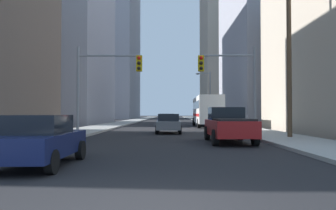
% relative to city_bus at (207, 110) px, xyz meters
% --- Properties ---
extents(sidewalk_left, '(3.68, 160.00, 0.15)m').
position_rel_city_bus_xyz_m(sidewalk_left, '(-11.54, 17.57, -1.85)').
color(sidewalk_left, '#9E9E99').
rests_on(sidewalk_left, ground).
extents(sidewalk_right, '(3.68, 160.00, 0.15)m').
position_rel_city_bus_xyz_m(sidewalk_right, '(2.67, 17.57, -1.85)').
color(sidewalk_right, '#9E9E99').
rests_on(sidewalk_right, ground).
extents(city_bus, '(2.69, 11.54, 3.40)m').
position_rel_city_bus_xyz_m(city_bus, '(0.00, 0.00, 0.00)').
color(city_bus, silver).
rests_on(city_bus, ground).
extents(pickup_truck_red, '(2.20, 5.41, 1.90)m').
position_rel_city_bus_xyz_m(pickup_truck_red, '(-1.04, -19.90, -1.00)').
color(pickup_truck_red, maroon).
rests_on(pickup_truck_red, ground).
extents(sedan_navy, '(1.95, 4.25, 1.52)m').
position_rel_city_bus_xyz_m(sedan_navy, '(-8.07, -27.78, -1.16)').
color(sedan_navy, '#141E4C').
rests_on(sedan_navy, ground).
extents(sedan_grey, '(1.95, 4.21, 1.52)m').
position_rel_city_bus_xyz_m(sedan_grey, '(-4.30, -11.82, -1.16)').
color(sedan_grey, slate).
rests_on(sedan_grey, ground).
extents(sedan_blue, '(1.95, 4.25, 1.52)m').
position_rel_city_bus_xyz_m(sedan_blue, '(-4.58, 0.02, -1.16)').
color(sedan_blue, navy).
rests_on(sedan_blue, ground).
extents(traffic_signal_near_left, '(4.35, 0.44, 6.00)m').
position_rel_city_bus_xyz_m(traffic_signal_near_left, '(-8.43, -15.89, 2.14)').
color(traffic_signal_near_left, gray).
rests_on(traffic_signal_near_left, ground).
extents(traffic_signal_near_right, '(3.84, 0.44, 6.00)m').
position_rel_city_bus_xyz_m(traffic_signal_near_right, '(-0.20, -15.89, 2.12)').
color(traffic_signal_near_right, gray).
rests_on(traffic_signal_near_right, ground).
extents(utility_pole_right, '(2.20, 0.28, 10.36)m').
position_rel_city_bus_xyz_m(utility_pole_right, '(3.04, -17.74, 3.53)').
color(utility_pole_right, brown).
rests_on(utility_pole_right, ground).
extents(street_lamp_right, '(2.15, 0.32, 7.50)m').
position_rel_city_bus_xyz_m(street_lamp_right, '(1.21, 9.14, 2.58)').
color(street_lamp_right, gray).
rests_on(street_lamp_right, ground).
extents(building_left_mid_office, '(16.27, 19.78, 26.03)m').
position_rel_city_bus_xyz_m(building_left_mid_office, '(-22.35, 11.64, 11.09)').
color(building_left_mid_office, '#93939E').
rests_on(building_left_mid_office, ground).
extents(building_left_far_tower, '(19.44, 29.35, 64.94)m').
position_rel_city_bus_xyz_m(building_left_far_tower, '(-24.11, 58.39, 30.54)').
color(building_left_far_tower, '#93939E').
rests_on(building_left_far_tower, ground).
extents(building_right_mid_block, '(22.62, 22.54, 30.03)m').
position_rel_city_bus_xyz_m(building_right_mid_block, '(16.27, 12.41, 13.08)').
color(building_right_mid_block, '#93939E').
rests_on(building_right_mid_block, ground).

